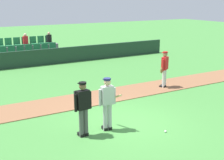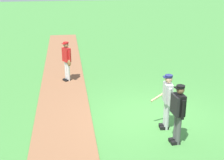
% 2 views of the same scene
% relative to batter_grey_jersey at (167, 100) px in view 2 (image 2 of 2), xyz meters
% --- Properties ---
extents(ground_plane, '(80.00, 80.00, 0.00)m').
position_rel_batter_grey_jersey_xyz_m(ground_plane, '(0.74, 0.19, -0.97)').
color(ground_plane, '#42843A').
extents(infield_dirt_path, '(28.00, 1.87, 0.03)m').
position_rel_batter_grey_jersey_xyz_m(infield_dirt_path, '(0.74, 3.17, -0.95)').
color(infield_dirt_path, brown).
rests_on(infield_dirt_path, ground).
extents(batter_grey_jersey, '(0.67, 0.79, 1.76)m').
position_rel_batter_grey_jersey_xyz_m(batter_grey_jersey, '(0.00, 0.00, 0.00)').
color(batter_grey_jersey, '#B2B2B2').
rests_on(batter_grey_jersey, ground).
extents(umpire_home_plate, '(0.59, 0.33, 1.76)m').
position_rel_batter_grey_jersey_xyz_m(umpire_home_plate, '(-0.88, -0.02, 0.03)').
color(umpire_home_plate, '#4C4C4C').
rests_on(umpire_home_plate, ground).
extents(runner_red_jersey, '(0.63, 0.43, 1.76)m').
position_rel_batter_grey_jersey_xyz_m(runner_red_jersey, '(4.76, 2.96, -0.01)').
color(runner_red_jersey, silver).
rests_on(runner_red_jersey, ground).
extents(baseball, '(0.07, 0.07, 0.07)m').
position_rel_batter_grey_jersey_xyz_m(baseball, '(1.51, -1.12, -0.93)').
color(baseball, white).
rests_on(baseball, ground).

